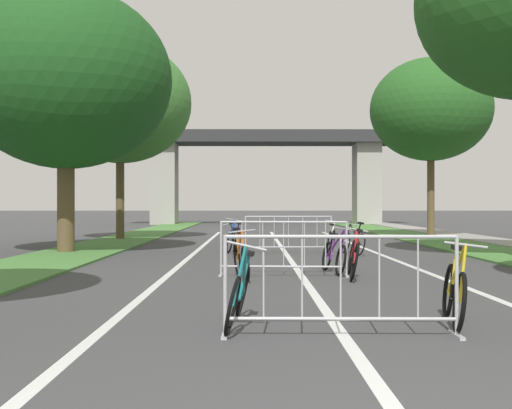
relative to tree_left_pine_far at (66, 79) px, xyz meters
name	(u,v)px	position (x,y,z in m)	size (l,w,h in m)	color
grass_verge_left	(117,242)	(0.33, 5.41, -4.85)	(2.35, 53.02, 0.05)	#477A38
grass_verge_right	(439,242)	(12.00, 5.41, -4.85)	(2.35, 53.02, 0.05)	#477A38
sidewalk_path_right	(495,241)	(14.02, 5.41, -4.84)	(1.69, 53.02, 0.08)	gray
lane_stripe_center	(287,255)	(6.17, -0.94, -4.87)	(0.14, 30.67, 0.01)	silver
lane_stripe_right_lane	(383,255)	(8.73, -0.94, -4.87)	(0.14, 30.67, 0.01)	silver
lane_stripe_left_lane	(191,256)	(3.60, -0.94, -4.87)	(0.14, 30.67, 0.01)	silver
overpass_bridge	(266,157)	(6.17, 27.54, -0.25)	(20.87, 3.61, 6.39)	#2D2D30
tree_left_pine_far	(66,79)	(0.00, 0.00, 0.00)	(5.93, 5.93, 7.41)	brown
tree_left_pine_near	(120,103)	(0.12, 7.13, 0.42)	(5.51, 5.51, 7.65)	brown
tree_right_oak_mid	(431,110)	(12.58, 8.68, 0.39)	(4.97, 4.97, 7.39)	brown
crowd_barrier_nearest	(341,286)	(6.14, -11.89, -4.35)	(2.46, 0.49, 1.05)	#ADADB2
crowd_barrier_second	(284,249)	(5.82, -6.04, -4.35)	(2.47, 0.57, 1.05)	#ADADB2
crowd_barrier_third	(288,235)	(6.24, -0.19, -4.35)	(2.46, 0.51, 1.05)	#ADADB2
bicycle_orange_0	(241,259)	(5.02, -6.56, -4.50)	(0.47, 1.61, 0.94)	black
bicycle_white_1	(331,241)	(7.36, -0.71, -4.50)	(0.67, 1.70, 0.94)	black
bicycle_blue_2	(234,241)	(4.72, -0.53, -4.51)	(0.54, 1.63, 0.99)	black
bicycle_green_3	(235,240)	(4.72, 0.40, -4.53)	(0.54, 1.57, 0.88)	black
bicycle_yellow_4	(454,293)	(7.49, -11.31, -4.51)	(0.44, 1.62, 0.98)	black
bicycle_purple_5	(334,256)	(6.85, -5.54, -4.53)	(0.58, 1.66, 0.94)	black
bicycle_teal_6	(239,294)	(5.08, -11.36, -4.51)	(0.47, 1.73, 0.99)	black
bicycle_red_7	(353,258)	(7.09, -6.49, -4.49)	(0.54, 1.79, 0.94)	black
bicycle_black_8	(353,242)	(7.99, -0.53, -4.52)	(0.54, 1.65, 0.89)	black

